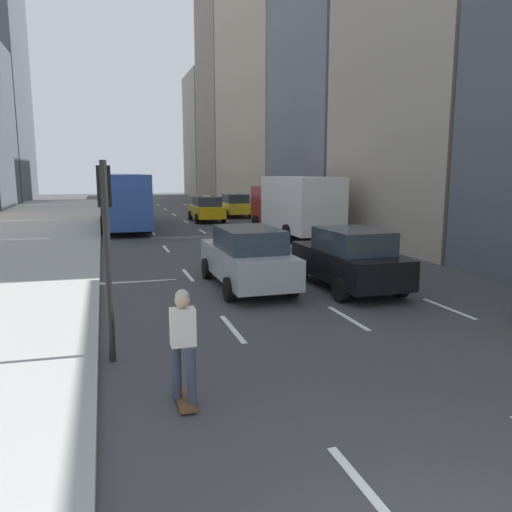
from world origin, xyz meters
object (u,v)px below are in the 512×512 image
at_px(sedan_black_near, 349,259).
at_px(skateboarder, 183,342).
at_px(taxi_third, 235,205).
at_px(box_truck, 294,204).
at_px(traffic_light_pole, 106,229).
at_px(taxi_lead, 206,209).
at_px(sedan_silver_behind, 247,257).
at_px(city_bus, 123,198).

relative_size(sedan_black_near, skateboarder, 2.55).
bearing_deg(taxi_third, box_truck, -90.00).
distance_m(taxi_third, traffic_light_pole, 29.49).
bearing_deg(taxi_lead, sedan_black_near, -90.00).
bearing_deg(sedan_silver_behind, skateboarder, -112.92).
bearing_deg(taxi_lead, box_truck, -73.30).
bearing_deg(skateboarder, box_truck, 64.13).
bearing_deg(skateboarder, traffic_light_pole, 114.70).
bearing_deg(box_truck, traffic_light_pole, -121.64).
relative_size(sedan_silver_behind, city_bus, 0.42).
bearing_deg(box_truck, sedan_silver_behind, -117.72).
relative_size(sedan_silver_behind, skateboarder, 2.78).
xyz_separation_m(taxi_lead, sedan_silver_behind, (-2.80, -19.99, 0.04)).
distance_m(taxi_lead, taxi_third, 4.13).
distance_m(sedan_black_near, skateboarder, 8.29).
bearing_deg(traffic_light_pole, taxi_lead, 74.79).
xyz_separation_m(sedan_silver_behind, traffic_light_pole, (-3.95, -4.84, 1.49)).
bearing_deg(taxi_third, city_bus, -149.00).
bearing_deg(sedan_black_near, taxi_lead, 90.00).
bearing_deg(box_truck, taxi_third, 90.00).
bearing_deg(sedan_silver_behind, traffic_light_pole, -129.20).
xyz_separation_m(city_bus, box_truck, (8.41, -7.31, -0.08)).
xyz_separation_m(sedan_black_near, city_bus, (-5.61, 19.00, 0.88)).
distance_m(sedan_black_near, sedan_silver_behind, 2.99).
height_order(taxi_lead, box_truck, box_truck).
height_order(taxi_lead, sedan_silver_behind, taxi_lead).
height_order(taxi_lead, taxi_third, same).
relative_size(taxi_lead, box_truck, 0.52).
bearing_deg(sedan_black_near, taxi_third, 83.36).
height_order(sedan_silver_behind, box_truck, box_truck).
relative_size(taxi_lead, taxi_third, 1.00).
relative_size(taxi_lead, city_bus, 0.38).
bearing_deg(skateboarder, taxi_lead, 77.95).
height_order(taxi_third, box_truck, box_truck).
height_order(sedan_silver_behind, city_bus, city_bus).
height_order(sedan_silver_behind, traffic_light_pole, traffic_light_pole).
height_order(sedan_black_near, box_truck, box_truck).
relative_size(taxi_third, city_bus, 0.38).
xyz_separation_m(taxi_lead, box_truck, (2.80, -9.33, 0.83)).
xyz_separation_m(taxi_third, city_bus, (-8.41, -5.05, 0.91)).
xyz_separation_m(taxi_lead, sedan_black_near, (0.00, -21.03, 0.02)).
relative_size(city_bus, skateboarder, 6.65).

